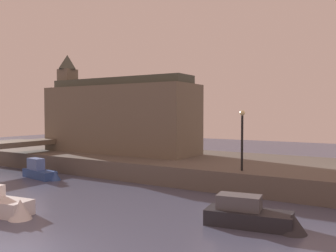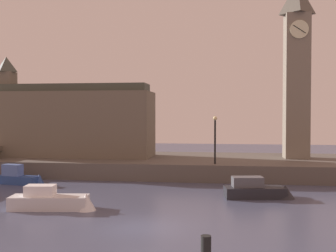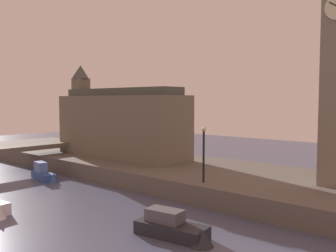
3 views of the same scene
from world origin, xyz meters
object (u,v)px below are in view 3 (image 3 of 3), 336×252
at_px(streetlamp, 204,148).
at_px(boat_barge_dark, 177,229).
at_px(parliament_hall, 119,123).
at_px(boat_tour_blue, 45,174).

relative_size(streetlamp, boat_barge_dark, 0.82).
bearing_deg(parliament_hall, boat_barge_dark, -32.39).
height_order(parliament_hall, boat_tour_blue, parliament_hall).
bearing_deg(boat_barge_dark, parliament_hall, 147.61).
distance_m(streetlamp, boat_barge_dark, 8.38).
bearing_deg(parliament_hall, boat_tour_blue, -97.81).
distance_m(parliament_hall, boat_tour_blue, 9.59).
distance_m(streetlamp, boat_tour_blue, 16.77).
relative_size(boat_barge_dark, boat_tour_blue, 1.14).
xyz_separation_m(streetlamp, boat_barge_dark, (3.26, -6.86, -3.54)).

